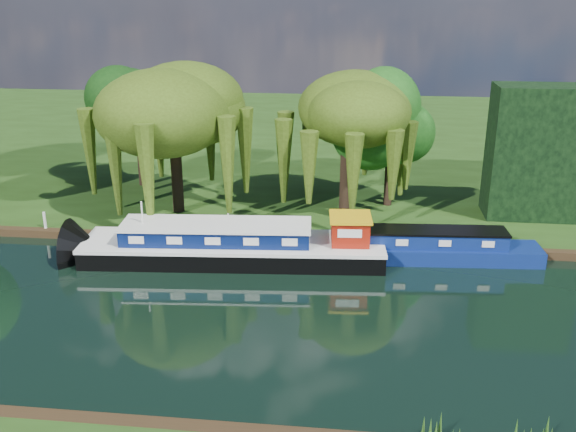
# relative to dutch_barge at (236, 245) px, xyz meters

# --- Properties ---
(ground) EXTENTS (120.00, 120.00, 0.00)m
(ground) POSITION_rel_dutch_barge_xyz_m (-1.81, -6.10, -0.84)
(ground) COLOR black
(far_bank) EXTENTS (120.00, 52.00, 0.45)m
(far_bank) POSITION_rel_dutch_barge_xyz_m (-1.81, 27.90, -0.61)
(far_bank) COLOR #1C370F
(far_bank) RESTS_ON ground
(dutch_barge) EXTENTS (16.23, 4.80, 3.38)m
(dutch_barge) POSITION_rel_dutch_barge_xyz_m (0.00, 0.00, 0.00)
(dutch_barge) COLOR black
(dutch_barge) RESTS_ON ground
(narrowboat) EXTENTS (12.80, 2.91, 1.85)m
(narrowboat) POSITION_rel_dutch_barge_xyz_m (9.81, 1.20, -0.18)
(narrowboat) COLOR navy
(narrowboat) RESTS_ON ground
(willow_left) EXTENTS (7.25, 7.25, 8.69)m
(willow_left) POSITION_rel_dutch_barge_xyz_m (-4.86, 6.23, 5.92)
(willow_left) COLOR black
(willow_left) RESTS_ON far_bank
(willow_right) EXTENTS (6.38, 6.38, 7.77)m
(willow_right) POSITION_rel_dutch_barge_xyz_m (5.57, 7.39, 5.29)
(willow_right) COLOR black
(willow_right) RESTS_ON far_bank
(tree_far_mid) EXTENTS (4.67, 4.67, 7.64)m
(tree_far_mid) POSITION_rel_dutch_barge_xyz_m (-8.96, 11.48, 4.89)
(tree_far_mid) COLOR black
(tree_far_mid) RESTS_ON far_bank
(tree_far_right) EXTENTS (4.62, 4.62, 7.55)m
(tree_far_right) POSITION_rel_dutch_barge_xyz_m (8.31, 8.95, 4.82)
(tree_far_right) COLOR black
(tree_far_right) RESTS_ON far_bank
(conifer_hedge) EXTENTS (6.00, 3.00, 8.00)m
(conifer_hedge) POSITION_rel_dutch_barge_xyz_m (17.19, 7.90, 3.61)
(conifer_hedge) COLOR black
(conifer_hedge) RESTS_ON far_bank
(lamppost) EXTENTS (0.36, 0.36, 2.56)m
(lamppost) POSITION_rel_dutch_barge_xyz_m (-1.31, 4.40, 1.58)
(lamppost) COLOR silver
(lamppost) RESTS_ON far_bank
(mooring_posts) EXTENTS (19.16, 0.16, 1.00)m
(mooring_posts) POSITION_rel_dutch_barge_xyz_m (-2.31, 2.30, 0.11)
(mooring_posts) COLOR silver
(mooring_posts) RESTS_ON far_bank
(reeds_near) EXTENTS (33.70, 1.50, 1.10)m
(reeds_near) POSITION_rel_dutch_barge_xyz_m (5.06, -13.67, -0.29)
(reeds_near) COLOR #224B14
(reeds_near) RESTS_ON ground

